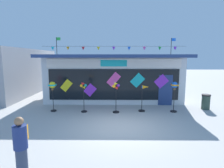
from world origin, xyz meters
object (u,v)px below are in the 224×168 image
at_px(wind_spinner_center_right, 144,95).
at_px(person_mid_plaza, 21,147).
at_px(wind_spinner_center_left, 116,93).
at_px(wind_spinner_far_left, 53,88).
at_px(wind_spinner_left, 84,94).
at_px(trash_bin, 206,102).
at_px(kite_shop_building, 114,76).
at_px(wind_spinner_right, 175,89).

bearing_deg(wind_spinner_center_right, person_mid_plaza, -123.90).
bearing_deg(wind_spinner_center_left, wind_spinner_far_left, 175.91).
height_order(wind_spinner_center_right, person_mid_plaza, person_mid_plaza).
relative_size(wind_spinner_center_left, wind_spinner_center_right, 1.14).
relative_size(wind_spinner_left, trash_bin, 1.90).
distance_m(kite_shop_building, wind_spinner_left, 4.61).
xyz_separation_m(wind_spinner_left, wind_spinner_center_right, (3.47, 0.21, -0.13)).
distance_m(kite_shop_building, wind_spinner_center_right, 4.46).
distance_m(wind_spinner_center_right, trash_bin, 3.90).
height_order(kite_shop_building, trash_bin, kite_shop_building).
relative_size(kite_shop_building, wind_spinner_far_left, 5.64).
height_order(kite_shop_building, wind_spinner_center_right, kite_shop_building).
bearing_deg(person_mid_plaza, wind_spinner_right, 33.43).
distance_m(wind_spinner_far_left, wind_spinner_right, 6.99).
relative_size(wind_spinner_center_right, wind_spinner_right, 0.88).
relative_size(wind_spinner_right, person_mid_plaza, 1.04).
bearing_deg(wind_spinner_left, wind_spinner_center_right, 3.53).
xyz_separation_m(person_mid_plaza, trash_bin, (7.92, 6.56, -0.42)).
distance_m(wind_spinner_left, wind_spinner_right, 5.18).
xyz_separation_m(wind_spinner_center_left, trash_bin, (5.46, 0.78, -0.67)).
distance_m(wind_spinner_left, wind_spinner_center_left, 1.84).
height_order(wind_spinner_far_left, trash_bin, wind_spinner_far_left).
bearing_deg(wind_spinner_left, wind_spinner_far_left, 174.53).
distance_m(wind_spinner_far_left, wind_spinner_center_right, 5.30).
bearing_deg(wind_spinner_far_left, wind_spinner_center_right, 0.44).
relative_size(kite_shop_building, wind_spinner_left, 5.65).
height_order(wind_spinner_far_left, wind_spinner_right, wind_spinner_right).
height_order(wind_spinner_left, trash_bin, wind_spinner_left).
bearing_deg(trash_bin, wind_spinner_left, -174.59).
bearing_deg(person_mid_plaza, wind_spinner_center_left, 54.50).
xyz_separation_m(wind_spinner_far_left, wind_spinner_center_left, (3.66, -0.26, -0.27)).
height_order(wind_spinner_far_left, wind_spinner_center_right, wind_spinner_far_left).
xyz_separation_m(kite_shop_building, wind_spinner_left, (-1.71, -4.24, -0.59)).
bearing_deg(kite_shop_building, wind_spinner_right, -50.07).
relative_size(kite_shop_building, wind_spinner_center_right, 6.36).
xyz_separation_m(wind_spinner_center_right, trash_bin, (3.83, 0.48, -0.49)).
xyz_separation_m(wind_spinner_center_left, person_mid_plaza, (-2.46, -5.78, -0.25)).
distance_m(person_mid_plaza, trash_bin, 10.29).
bearing_deg(wind_spinner_right, wind_spinner_left, -178.82).
bearing_deg(person_mid_plaza, trash_bin, 27.16).
xyz_separation_m(wind_spinner_left, wind_spinner_center_left, (1.84, -0.09, 0.05)).
height_order(kite_shop_building, person_mid_plaza, kite_shop_building).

